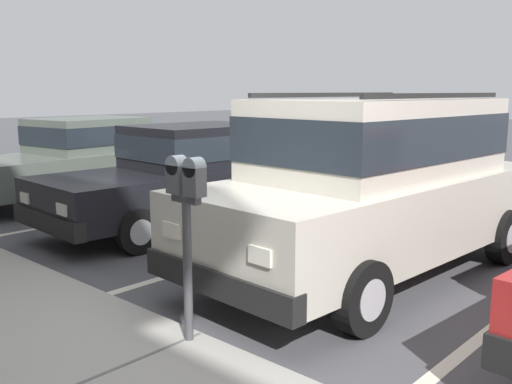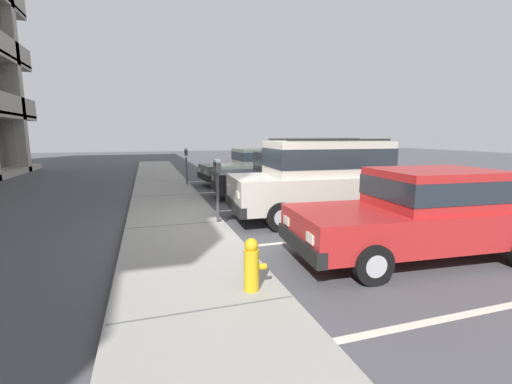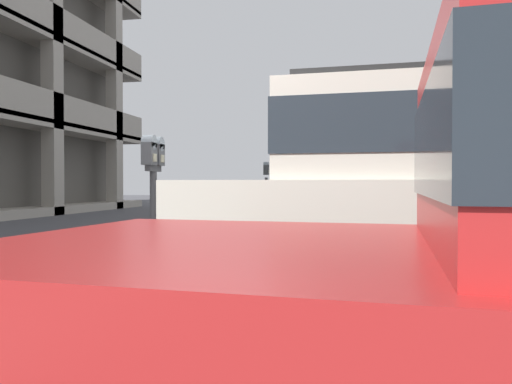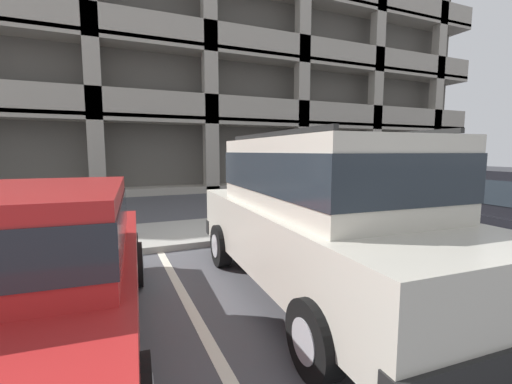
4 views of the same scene
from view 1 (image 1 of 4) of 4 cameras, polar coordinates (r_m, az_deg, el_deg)
ground_plane at (r=4.98m, az=-3.60°, el=-14.97°), size 80.00×80.00×0.10m
parking_stall_lines at (r=6.96m, az=-4.52°, el=-7.11°), size 13.02×4.80×0.01m
silver_suv at (r=6.50m, az=11.84°, el=1.30°), size 2.19×4.87×2.03m
dark_hatchback at (r=8.81m, az=-6.77°, el=1.96°), size 1.99×4.56×1.54m
blue_coupe at (r=11.43m, az=-17.09°, el=3.45°), size 2.14×4.62×1.54m
parking_meter_near at (r=4.35m, az=-6.99°, el=-1.29°), size 0.35×0.12×1.46m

